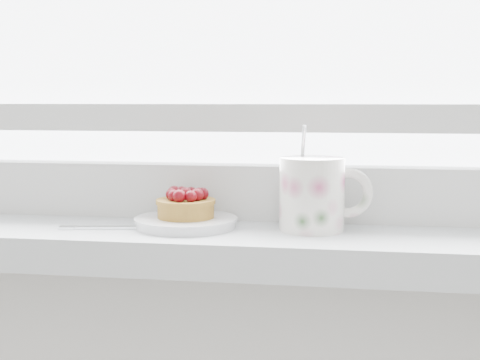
% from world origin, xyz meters
% --- Properties ---
extents(saucer, '(0.12, 0.12, 0.01)m').
position_xyz_m(saucer, '(-0.08, 1.89, 0.95)').
color(saucer, silver).
rests_on(saucer, windowsill).
extents(raspberry_tart, '(0.07, 0.07, 0.04)m').
position_xyz_m(raspberry_tart, '(-0.08, 1.89, 0.97)').
color(raspberry_tart, brown).
rests_on(raspberry_tart, saucer).
extents(floral_mug, '(0.11, 0.08, 0.12)m').
position_xyz_m(floral_mug, '(0.07, 1.90, 0.98)').
color(floral_mug, silver).
rests_on(floral_mug, windowsill).
extents(fork, '(0.18, 0.05, 0.00)m').
position_xyz_m(fork, '(-0.14, 1.87, 0.94)').
color(fork, silver).
rests_on(fork, windowsill).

